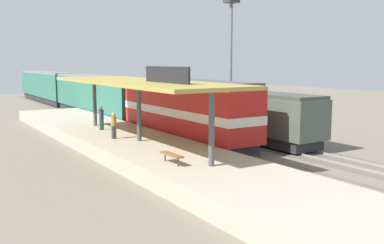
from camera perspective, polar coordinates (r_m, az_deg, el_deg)
The scene contains 13 objects.
ground_plane at distance 31.64m, azimuth 4.12°, elevation -2.92°, with size 120.00×120.00×0.00m, color #706656.
track_near at distance 30.52m, azimuth 1.08°, elevation -3.24°, with size 3.20×110.00×0.16m.
track_far at distance 33.22m, azimuth 7.74°, elevation -2.40°, with size 3.20×110.00×0.16m.
platform at distance 28.23m, azimuth -6.77°, elevation -3.33°, with size 6.00×44.00×0.90m, color #A89E89.
station_canopy at distance 27.65m, azimuth -6.82°, elevation 4.97°, with size 5.20×18.00×4.70m.
platform_bench at distance 21.68m, azimuth -2.67°, elevation -4.26°, with size 0.44×1.70×0.50m.
locomotive at distance 31.90m, azimuth -0.95°, elevation 1.57°, with size 2.93×14.43×4.44m.
passenger_carriage_front at distance 48.17m, azimuth -12.12°, elevation 3.38°, with size 2.90×20.00×4.24m.
passenger_carriage_rear at distance 68.05m, azimuth -18.16°, elevation 4.40°, with size 2.90×20.00×4.24m.
freight_car at distance 32.83m, azimuth 7.95°, elevation 0.90°, with size 2.80×12.00×3.54m.
light_mast at distance 40.25m, azimuth 5.04°, elevation 11.36°, with size 1.10×1.10×11.70m.
person_waiting at distance 29.01m, azimuth -10.06°, elevation -0.28°, with size 0.34×0.34×1.71m.
person_walking at distance 33.00m, azimuth -11.60°, elevation 0.64°, with size 0.34×0.34×1.71m.
Camera 1 is at (-16.40, -25.07, 5.86)m, focal length 41.41 mm.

